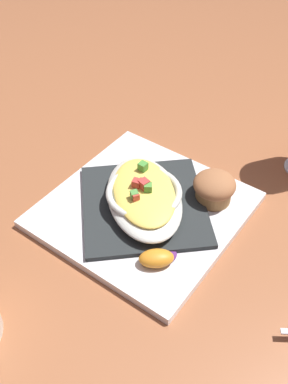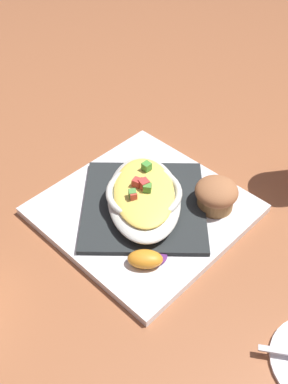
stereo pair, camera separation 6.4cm
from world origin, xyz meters
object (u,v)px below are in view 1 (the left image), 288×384
object	(u,v)px
orange_garnish	(157,257)
muffin	(214,188)
square_plate	(144,210)
gratin_dish	(144,195)

from	to	relation	value
orange_garnish	muffin	bearing A→B (deg)	-169.42
square_plate	gratin_dish	world-z (taller)	gratin_dish
gratin_dish	square_plate	bearing A→B (deg)	106.97
square_plate	gratin_dish	xyz separation A→B (m)	(0.00, -0.00, 0.03)
orange_garnish	square_plate	bearing A→B (deg)	-123.07
gratin_dish	orange_garnish	bearing A→B (deg)	56.94
muffin	orange_garnish	distance (m)	0.14
gratin_dish	orange_garnish	world-z (taller)	gratin_dish
muffin	orange_garnish	bearing A→B (deg)	10.58
gratin_dish	muffin	size ratio (longest dim) A/B	3.28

